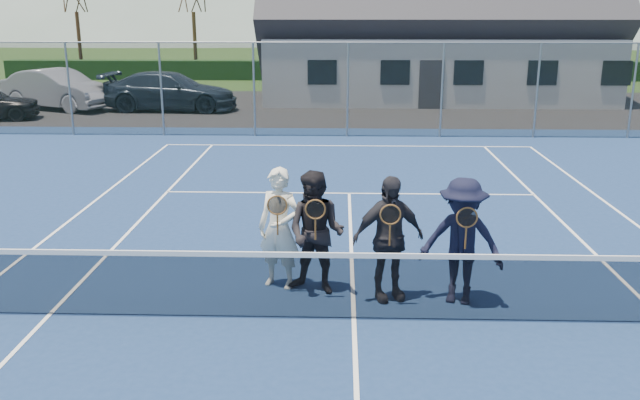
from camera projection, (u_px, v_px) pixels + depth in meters
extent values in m
plane|color=#264217|center=(346.00, 109.00, 28.26)|extent=(220.00, 220.00, 0.00)
cube|color=navy|center=(354.00, 320.00, 9.02)|extent=(30.00, 30.00, 0.02)
cube|color=black|center=(251.00, 108.00, 28.38)|extent=(40.00, 12.00, 0.01)
cube|color=black|center=(345.00, 70.00, 39.65)|extent=(40.00, 1.20, 1.10)
imported|color=#9899A0|center=(58.00, 89.00, 27.87)|extent=(5.24, 3.60, 1.63)
imported|color=#182331|center=(170.00, 91.00, 27.54)|extent=(5.49, 2.47, 1.56)
cube|color=white|center=(347.00, 146.00, 20.45)|extent=(10.97, 0.06, 0.01)
cube|color=white|center=(49.00, 315.00, 9.14)|extent=(0.06, 23.77, 0.01)
cube|color=white|center=(349.00, 193.00, 15.17)|extent=(8.23, 0.06, 0.01)
cube|color=white|center=(354.00, 319.00, 9.02)|extent=(0.06, 12.80, 0.01)
cube|color=black|center=(354.00, 288.00, 8.89)|extent=(11.60, 0.02, 0.88)
cube|color=white|center=(355.00, 255.00, 8.77)|extent=(11.60, 0.03, 0.07)
cylinder|color=slate|center=(69.00, 90.00, 21.88)|extent=(0.07, 0.07, 3.00)
cylinder|color=slate|center=(161.00, 90.00, 21.78)|extent=(0.07, 0.07, 3.00)
cylinder|color=slate|center=(254.00, 90.00, 21.69)|extent=(0.07, 0.07, 3.00)
cylinder|color=slate|center=(348.00, 91.00, 21.60)|extent=(0.07, 0.07, 3.00)
cylinder|color=slate|center=(442.00, 91.00, 21.51)|extent=(0.07, 0.07, 3.00)
cylinder|color=slate|center=(537.00, 91.00, 21.42)|extent=(0.07, 0.07, 3.00)
cylinder|color=slate|center=(633.00, 92.00, 21.32)|extent=(0.07, 0.07, 3.00)
cube|color=black|center=(348.00, 91.00, 21.60)|extent=(30.00, 0.03, 3.00)
cylinder|color=slate|center=(348.00, 42.00, 21.19)|extent=(30.00, 0.04, 0.04)
cube|color=silver|center=(431.00, 67.00, 31.60)|extent=(15.00, 8.00, 2.80)
cube|color=#2D2D33|center=(431.00, 85.00, 27.86)|extent=(1.00, 0.06, 2.00)
cube|color=black|center=(322.00, 72.00, 27.86)|extent=(1.20, 0.06, 1.00)
cube|color=black|center=(395.00, 72.00, 27.77)|extent=(1.20, 0.06, 1.00)
cube|color=black|center=(469.00, 73.00, 27.68)|extent=(1.20, 0.06, 1.00)
cube|color=black|center=(542.00, 73.00, 27.59)|extent=(1.20, 0.06, 1.00)
cube|color=black|center=(617.00, 73.00, 27.50)|extent=(1.20, 0.06, 1.00)
cylinder|color=#372014|center=(80.00, 45.00, 40.73)|extent=(0.22, 0.22, 3.85)
cylinder|color=#372614|center=(195.00, 45.00, 40.51)|extent=(0.22, 0.22, 3.85)
cylinder|color=#3C2215|center=(379.00, 45.00, 40.18)|extent=(0.22, 0.22, 3.85)
cylinder|color=#3A2415|center=(549.00, 46.00, 39.87)|extent=(0.22, 0.22, 3.85)
imported|color=white|center=(279.00, 228.00, 9.89)|extent=(0.77, 0.64, 1.80)
torus|color=brown|center=(277.00, 205.00, 9.51)|extent=(0.29, 0.02, 0.29)
cylinder|color=black|center=(277.00, 205.00, 9.51)|extent=(0.25, 0.00, 0.25)
cylinder|color=brown|center=(278.00, 224.00, 9.58)|extent=(0.03, 0.03, 0.32)
imported|color=black|center=(316.00, 233.00, 9.69)|extent=(1.05, 0.94, 1.80)
torus|color=brown|center=(315.00, 209.00, 9.31)|extent=(0.29, 0.02, 0.29)
cylinder|color=black|center=(315.00, 209.00, 9.31)|extent=(0.25, 0.00, 0.25)
cylinder|color=brown|center=(315.00, 229.00, 9.39)|extent=(0.03, 0.03, 0.32)
imported|color=#26262B|center=(388.00, 238.00, 9.46)|extent=(1.14, 0.76, 1.80)
torus|color=brown|center=(390.00, 215.00, 9.08)|extent=(0.29, 0.02, 0.29)
cylinder|color=black|center=(390.00, 215.00, 9.08)|extent=(0.25, 0.00, 0.25)
cylinder|color=brown|center=(390.00, 234.00, 9.16)|extent=(0.03, 0.03, 0.32)
imported|color=black|center=(462.00, 241.00, 9.33)|extent=(1.31, 0.98, 1.80)
torus|color=brown|center=(467.00, 217.00, 8.95)|extent=(0.29, 0.02, 0.29)
cylinder|color=black|center=(467.00, 217.00, 8.95)|extent=(0.25, 0.00, 0.25)
cylinder|color=brown|center=(466.00, 237.00, 9.03)|extent=(0.03, 0.03, 0.32)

